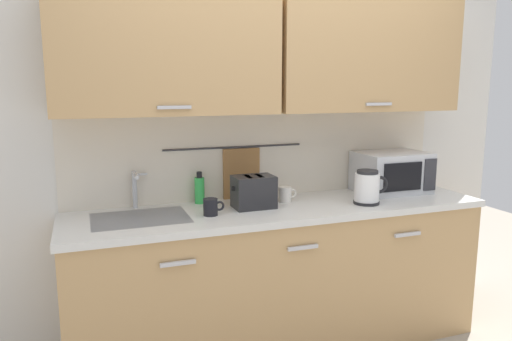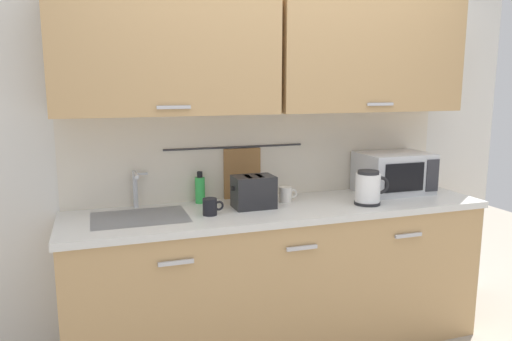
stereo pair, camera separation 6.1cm
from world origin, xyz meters
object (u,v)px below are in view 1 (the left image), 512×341
(electric_kettle, at_px, (368,187))
(dish_soap_bottle, at_px, (200,189))
(toaster, at_px, (254,192))
(mug_near_sink, at_px, (211,207))
(mug_by_kettle, at_px, (285,194))
(microwave, at_px, (391,172))

(electric_kettle, relative_size, dish_soap_bottle, 1.16)
(toaster, bearing_deg, dish_soap_bottle, 142.58)
(dish_soap_bottle, height_order, mug_near_sink, dish_soap_bottle)
(electric_kettle, bearing_deg, toaster, 167.71)
(electric_kettle, distance_m, mug_near_sink, 0.97)
(mug_by_kettle, bearing_deg, electric_kettle, -25.42)
(dish_soap_bottle, bearing_deg, mug_by_kettle, -15.97)
(electric_kettle, distance_m, mug_by_kettle, 0.50)
(mug_near_sink, distance_m, toaster, 0.30)
(electric_kettle, xyz_separation_m, mug_near_sink, (-0.97, 0.07, -0.05))
(dish_soap_bottle, distance_m, toaster, 0.35)
(electric_kettle, relative_size, mug_by_kettle, 1.89)
(mug_near_sink, xyz_separation_m, toaster, (0.28, 0.08, 0.05))
(microwave, relative_size, mug_near_sink, 3.83)
(dish_soap_bottle, xyz_separation_m, mug_by_kettle, (0.51, -0.15, -0.04))
(dish_soap_bottle, distance_m, mug_near_sink, 0.30)
(mug_by_kettle, bearing_deg, microwave, 1.54)
(microwave, height_order, toaster, microwave)
(dish_soap_bottle, xyz_separation_m, mug_near_sink, (-0.01, -0.29, -0.04))
(microwave, distance_m, toaster, 1.03)
(microwave, relative_size, toaster, 1.80)
(microwave, xyz_separation_m, toaster, (-1.02, -0.09, -0.04))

